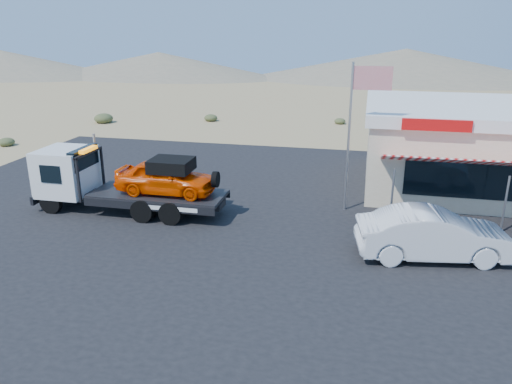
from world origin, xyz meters
TOP-DOWN VIEW (x-y plane):
  - ground at (0.00, 0.00)m, footprint 120.00×120.00m
  - asphalt_lot at (2.00, 3.00)m, footprint 32.00×24.00m
  - tow_truck at (-4.10, 2.36)m, footprint 7.76×2.30m
  - white_sedan at (7.76, 0.55)m, footprint 5.19×2.51m
  - jerky_store at (10.50, 8.97)m, footprint 10.40×9.97m
  - flagpole at (4.93, 4.50)m, footprint 1.55×0.10m
  - desert_scrub at (-14.07, 11.55)m, footprint 27.04×31.24m
  - distant_hills at (-9.77, 55.14)m, footprint 126.00×48.00m

SIDE VIEW (x-z plane):
  - ground at x=0.00m, z-range 0.00..0.00m
  - asphalt_lot at x=2.00m, z-range 0.00..0.02m
  - desert_scrub at x=-14.07m, z-range -0.08..0.70m
  - white_sedan at x=7.76m, z-range 0.02..1.66m
  - tow_truck at x=-4.10m, z-range 0.10..2.70m
  - distant_hills at x=-9.77m, z-range -0.21..3.99m
  - jerky_store at x=10.50m, z-range 0.04..3.94m
  - flagpole at x=4.93m, z-range 0.76..6.76m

